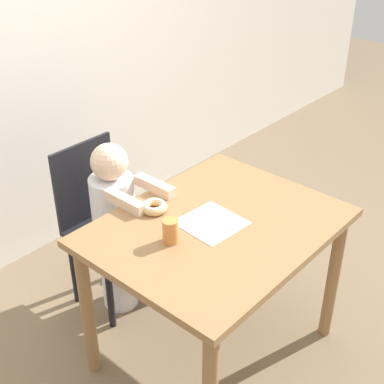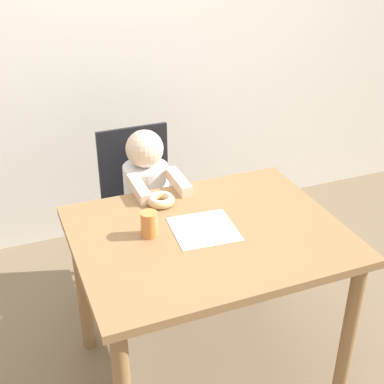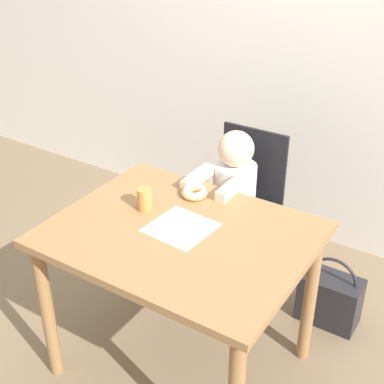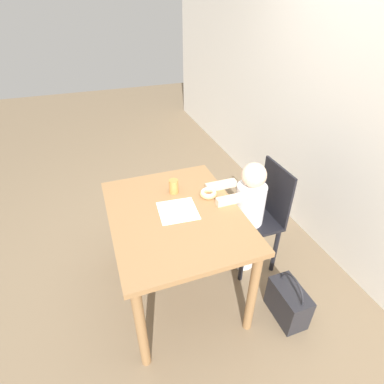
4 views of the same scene
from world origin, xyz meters
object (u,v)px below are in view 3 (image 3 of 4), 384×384
child_figure (233,214)px  handbag (330,298)px  chair (242,210)px  cup (145,199)px  donut (194,192)px

child_figure → handbag: (0.56, 0.06, -0.36)m
chair → child_figure: size_ratio=0.94×
chair → cup: 0.75m
child_figure → donut: bearing=-95.9°
handbag → cup: bearing=-139.7°
handbag → chair: bearing=175.1°
donut → handbag: (0.59, 0.39, -0.64)m
handbag → cup: size_ratio=3.85×
cup → chair: bearing=76.7°
child_figure → donut: 0.43m
handbag → child_figure: bearing=-173.7°
child_figure → handbag: bearing=6.3°
chair → handbag: chair is taller
cup → child_figure: bearing=74.1°
donut → handbag: 0.95m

